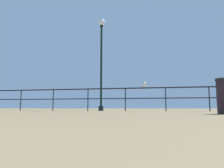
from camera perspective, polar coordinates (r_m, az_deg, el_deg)
name	(u,v)px	position (r m, az deg, el deg)	size (l,w,h in m)	color
pier_railing	(106,94)	(9.04, -1.62, -2.90)	(25.81, 0.05, 1.02)	black
lamppost_center	(101,51)	(9.73, -3.04, 9.22)	(0.33, 0.33, 4.53)	black
seagull_on_rail	(144,85)	(8.82, 9.09, -0.31)	(0.23, 0.46, 0.22)	silver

